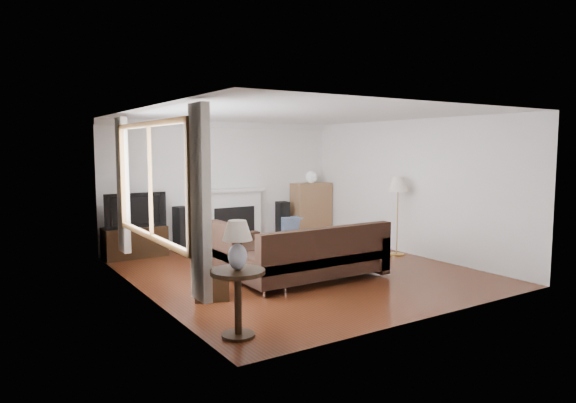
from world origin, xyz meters
TOP-DOWN VIEW (x-y plane):
  - room at (0.00, 0.00)m, footprint 5.10×5.60m
  - window at (-2.45, -0.20)m, footprint 0.12×2.74m
  - curtain_near at (-2.40, -1.72)m, footprint 0.10×0.35m
  - curtain_far at (-2.40, 1.32)m, footprint 0.10×0.35m
  - fireplace at (0.15, 2.64)m, footprint 1.40×0.26m
  - tv_stand at (-1.92, 2.47)m, footprint 1.10×0.50m
  - television at (-1.92, 2.47)m, footprint 1.09×0.14m
  - speaker_left at (-0.99, 2.55)m, footprint 0.28×0.32m
  - speaker_right at (1.30, 2.55)m, footprint 0.26×0.30m
  - bookshelf at (2.03, 2.51)m, footprint 0.87×0.41m
  - globe_lamp at (2.03, 2.51)m, footprint 0.26×0.26m
  - sectional_sofa at (-0.17, -0.68)m, footprint 2.47×1.80m
  - coffee_table at (-0.03, 0.78)m, footprint 1.24×0.98m
  - footstool at (-1.81, -0.64)m, footprint 0.57×0.57m
  - floor_lamp at (2.22, 0.03)m, footprint 0.38×0.38m
  - side_table at (-2.15, -2.08)m, footprint 0.58×0.58m
  - table_lamp at (-2.15, -2.08)m, footprint 0.32×0.32m

SIDE VIEW (x-z plane):
  - footstool at x=-1.81m, z-range 0.00..0.37m
  - coffee_table at x=-0.03m, z-range 0.00..0.43m
  - tv_stand at x=-1.92m, z-range 0.00..0.55m
  - side_table at x=-2.15m, z-range 0.00..0.72m
  - sectional_sofa at x=-0.17m, z-range 0.00..0.80m
  - speaker_right at x=1.30m, z-range 0.00..0.82m
  - speaker_left at x=-0.99m, z-range 0.00..0.86m
  - fireplace at x=0.15m, z-range 0.00..1.15m
  - bookshelf at x=2.03m, z-range 0.00..1.20m
  - floor_lamp at x=2.22m, z-range 0.00..1.45m
  - television at x=-1.92m, z-range 0.55..1.18m
  - table_lamp at x=-2.15m, z-range 0.72..1.23m
  - room at x=0.00m, z-range -0.02..2.52m
  - globe_lamp at x=2.03m, z-range 1.20..1.46m
  - curtain_near at x=-2.40m, z-range 0.35..2.45m
  - curtain_far at x=-2.40m, z-range 0.35..2.45m
  - window at x=-2.45m, z-range 0.78..2.32m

